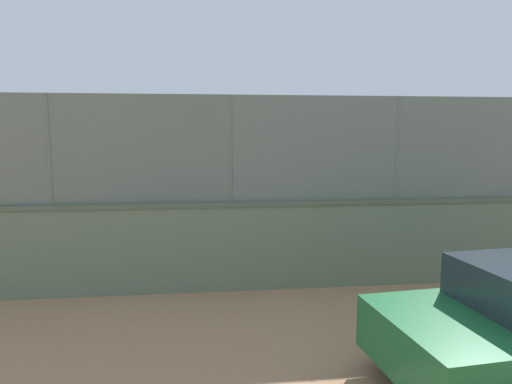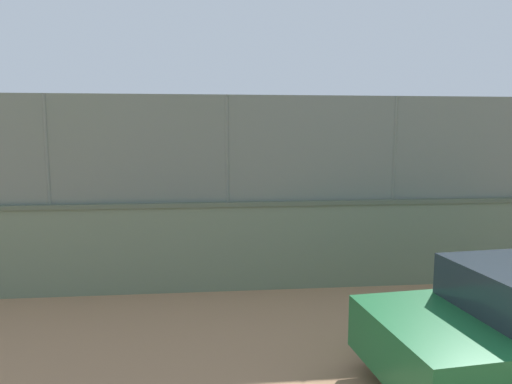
{
  "view_description": "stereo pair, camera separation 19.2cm",
  "coord_description": "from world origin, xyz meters",
  "views": [
    {
      "loc": [
        3.47,
        18.09,
        2.95
      ],
      "look_at": [
        2.19,
        6.02,
        1.34
      ],
      "focal_mm": 32.12,
      "sensor_mm": 36.0,
      "label": 1
    },
    {
      "loc": [
        3.27,
        18.11,
        2.95
      ],
      "look_at": [
        2.19,
        6.02,
        1.34
      ],
      "focal_mm": 32.12,
      "sensor_mm": 36.0,
      "label": 2
    }
  ],
  "objects": [
    {
      "name": "player_near_wall_returning",
      "position": [
        1.34,
        3.35,
        0.97
      ],
      "size": [
        0.71,
        0.82,
        1.65
      ],
      "color": "#591919",
      "rests_on": "ground_plane"
    },
    {
      "name": "perimeter_wall",
      "position": [
        1.47,
        9.74,
        0.84
      ],
      "size": [
        22.51,
        0.57,
        1.67
      ],
      "color": "slate",
      "rests_on": "ground_plane"
    },
    {
      "name": "player_at_service_line",
      "position": [
        3.66,
        3.91,
        0.91
      ],
      "size": [
        0.71,
        1.17,
        1.55
      ],
      "color": "black",
      "rests_on": "ground_plane"
    },
    {
      "name": "sports_ball",
      "position": [
        4.6,
        5.06,
        0.05
      ],
      "size": [
        0.1,
        0.1,
        0.1
      ],
      "primitive_type": "sphere",
      "color": "#3399D8",
      "rests_on": "ground_plane"
    },
    {
      "name": "ground_plane",
      "position": [
        0.0,
        0.0,
        0.0
      ],
      "size": [
        260.0,
        260.0,
        0.0
      ],
      "primitive_type": "plane",
      "color": "tan"
    },
    {
      "name": "fence_panel_on_wall",
      "position": [
        1.47,
        9.74,
        2.64
      ],
      "size": [
        22.13,
        0.31,
        1.93
      ],
      "color": "slate",
      "rests_on": "perimeter_wall"
    }
  ]
}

